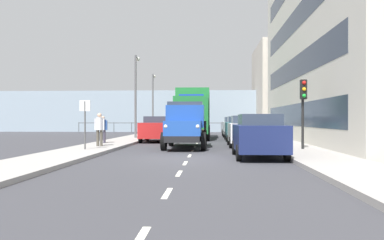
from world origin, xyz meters
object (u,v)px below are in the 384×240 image
at_px(car_teal_kerbside_2, 237,128).
at_px(car_white_kerbside_1, 245,131).
at_px(pedestrian_strolling, 99,127).
at_px(traffic_light_near, 303,99).
at_px(car_navy_kerbside_near, 259,135).
at_px(car_red_oppositeside_0, 157,129).
at_px(truck_vintage_blue, 185,126).
at_px(car_maroon_oppositeside_1, 168,127).
at_px(lorry_cargo_green, 193,112).
at_px(pedestrian_in_dark_coat, 103,127).
at_px(lamp_post_promenade, 136,88).
at_px(lamp_post_far, 153,98).
at_px(car_silver_kerbside_3, 233,126).
at_px(street_sign, 85,116).

bearing_deg(car_teal_kerbside_2, car_white_kerbside_1, 90.00).
relative_size(pedestrian_strolling, traffic_light_near, 0.53).
relative_size(car_navy_kerbside_near, car_red_oppositeside_0, 0.97).
height_order(truck_vintage_blue, car_maroon_oppositeside_1, truck_vintage_blue).
bearing_deg(lorry_cargo_green, pedestrian_in_dark_coat, 58.03).
bearing_deg(pedestrian_in_dark_coat, lamp_post_promenade, -95.54).
bearing_deg(car_teal_kerbside_2, lamp_post_far, -53.27).
bearing_deg(car_white_kerbside_1, car_maroon_oppositeside_1, -60.99).
xyz_separation_m(car_silver_kerbside_3, pedestrian_in_dark_coat, (8.15, 11.06, 0.17)).
height_order(pedestrian_in_dark_coat, lamp_post_far, lamp_post_far).
distance_m(truck_vintage_blue, pedestrian_in_dark_coat, 5.26).
height_order(car_red_oppositeside_0, car_maroon_oppositeside_1, same).
relative_size(car_teal_kerbside_2, car_silver_kerbside_3, 0.94).
relative_size(truck_vintage_blue, pedestrian_in_dark_coat, 3.61).
xyz_separation_m(car_teal_kerbside_2, street_sign, (7.65, 9.76, 0.79)).
height_order(lorry_cargo_green, car_silver_kerbside_3, lorry_cargo_green).
bearing_deg(lorry_cargo_green, car_silver_kerbside_3, -135.16).
distance_m(car_navy_kerbside_near, lamp_post_far, 23.54).
xyz_separation_m(car_silver_kerbside_3, street_sign, (7.65, 15.46, 0.79)).
relative_size(lorry_cargo_green, car_silver_kerbside_3, 1.82).
bearing_deg(lorry_cargo_green, car_red_oppositeside_0, 61.26).
relative_size(truck_vintage_blue, car_white_kerbside_1, 1.45).
xyz_separation_m(lorry_cargo_green, car_silver_kerbside_3, (-3.28, -3.26, -1.18)).
relative_size(lorry_cargo_green, street_sign, 3.65).
bearing_deg(street_sign, car_white_kerbside_1, -152.22).
xyz_separation_m(lorry_cargo_green, traffic_light_near, (-5.66, 11.52, 0.40)).
relative_size(lorry_cargo_green, traffic_light_near, 2.56).
distance_m(truck_vintage_blue, lamp_post_far, 18.36).
xyz_separation_m(car_navy_kerbside_near, lamp_post_far, (7.77, -22.04, 2.84)).
height_order(truck_vintage_blue, lorry_cargo_green, lorry_cargo_green).
bearing_deg(car_navy_kerbside_near, car_silver_kerbside_3, -90.00).
distance_m(truck_vintage_blue, pedestrian_strolling, 4.43).
height_order(truck_vintage_blue, car_white_kerbside_1, truck_vintage_blue).
relative_size(car_teal_kerbside_2, pedestrian_in_dark_coat, 2.72).
bearing_deg(car_navy_kerbside_near, car_teal_kerbside_2, -90.00).
distance_m(lorry_cargo_green, traffic_light_near, 12.84).
height_order(truck_vintage_blue, traffic_light_near, traffic_light_near).
xyz_separation_m(truck_vintage_blue, car_navy_kerbside_near, (-3.22, 4.43, -0.28)).
distance_m(lamp_post_far, street_sign, 20.28).
bearing_deg(street_sign, lorry_cargo_green, -109.70).
distance_m(car_teal_kerbside_2, car_silver_kerbside_3, 5.70).
relative_size(car_teal_kerbside_2, car_maroon_oppositeside_1, 1.07).
height_order(car_teal_kerbside_2, car_red_oppositeside_0, same).
distance_m(car_navy_kerbside_near, lamp_post_promenade, 14.95).
bearing_deg(car_red_oppositeside_0, car_navy_kerbside_near, 119.12).
relative_size(car_red_oppositeside_0, street_sign, 1.82).
xyz_separation_m(truck_vintage_blue, pedestrian_strolling, (4.40, 0.50, -0.03)).
xyz_separation_m(lorry_cargo_green, lamp_post_promenade, (4.26, 1.49, 1.78)).
relative_size(truck_vintage_blue, car_red_oppositeside_0, 1.38).
bearing_deg(car_silver_kerbside_3, lamp_post_far, -31.24).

